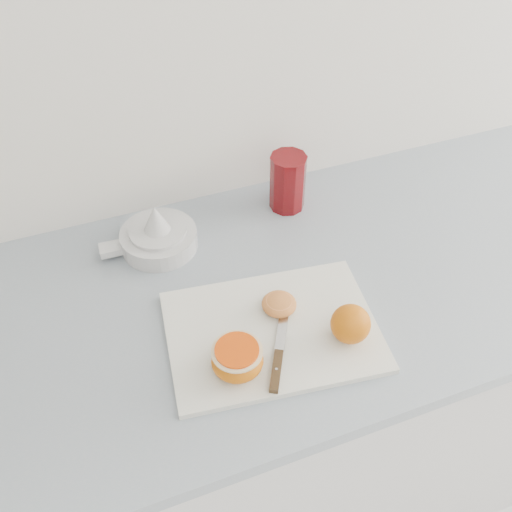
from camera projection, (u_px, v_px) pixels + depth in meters
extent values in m
cube|color=silver|center=(251.00, 418.00, 1.38)|extent=(2.55, 0.60, 0.86)
cube|color=#969DA5|center=(250.00, 296.00, 1.07)|extent=(2.61, 0.64, 0.03)
cube|color=silver|center=(272.00, 331.00, 0.98)|extent=(0.39, 0.30, 0.01)
sphere|color=#C55509|center=(351.00, 324.00, 0.94)|extent=(0.07, 0.07, 0.07)
ellipsoid|color=#C55509|center=(237.00, 360.00, 0.90)|extent=(0.08, 0.08, 0.05)
cylinder|color=beige|center=(237.00, 351.00, 0.89)|extent=(0.08, 0.08, 0.00)
cylinder|color=#FF5200|center=(237.00, 350.00, 0.88)|extent=(0.07, 0.07, 0.00)
ellipsoid|color=#CD7433|center=(279.00, 304.00, 1.00)|extent=(0.06, 0.06, 0.03)
cylinder|color=#EF914D|center=(279.00, 301.00, 0.99)|extent=(0.05, 0.05, 0.00)
cube|color=#49311A|center=(276.00, 371.00, 0.91)|extent=(0.05, 0.07, 0.01)
cube|color=#B7B7BC|center=(282.00, 327.00, 0.97)|extent=(0.06, 0.10, 0.00)
cylinder|color=#B7B7BC|center=(276.00, 371.00, 0.91)|extent=(0.00, 0.00, 0.01)
cylinder|color=silver|center=(159.00, 239.00, 1.13)|extent=(0.15, 0.15, 0.04)
cylinder|color=silver|center=(158.00, 231.00, 1.11)|extent=(0.11, 0.11, 0.01)
cone|color=silver|center=(156.00, 218.00, 1.09)|extent=(0.05, 0.05, 0.06)
cube|color=silver|center=(112.00, 249.00, 1.11)|extent=(0.05, 0.03, 0.02)
ellipsoid|color=#C75708|center=(165.00, 229.00, 1.11)|extent=(0.01, 0.01, 0.00)
ellipsoid|color=#C75708|center=(149.00, 226.00, 1.11)|extent=(0.01, 0.01, 0.00)
ellipsoid|color=#C75708|center=(158.00, 234.00, 1.10)|extent=(0.01, 0.01, 0.00)
ellipsoid|color=#C75708|center=(166.00, 224.00, 1.12)|extent=(0.01, 0.01, 0.00)
cylinder|color=maroon|center=(288.00, 183.00, 1.19)|extent=(0.08, 0.08, 0.12)
cylinder|color=orange|center=(287.00, 200.00, 1.22)|extent=(0.06, 0.06, 0.02)
cylinder|color=maroon|center=(289.00, 158.00, 1.15)|extent=(0.08, 0.08, 0.00)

